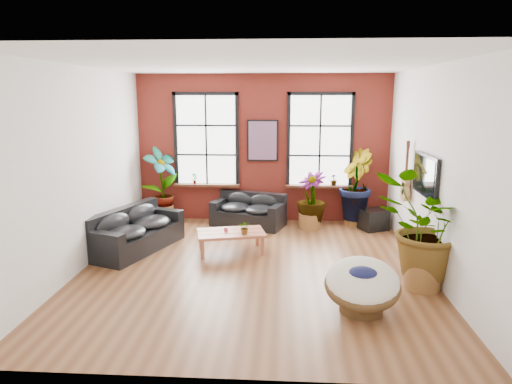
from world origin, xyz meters
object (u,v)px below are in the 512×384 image
sofa_left (134,231)px  papasan_chair (362,284)px  coffee_table (231,234)px  sofa_back (249,211)px

sofa_left → papasan_chair: (4.05, -2.43, 0.04)m
coffee_table → papasan_chair: (2.13, -2.39, 0.04)m
papasan_chair → coffee_table: bearing=140.5°
sofa_back → papasan_chair: bearing=-47.2°
coffee_table → papasan_chair: 3.20m
sofa_left → sofa_back: bearing=-28.6°
sofa_left → coffee_table: bearing=-70.9°
sofa_back → sofa_left: sofa_left is taller
coffee_table → papasan_chair: bearing=-61.8°
sofa_back → coffee_table: bearing=-77.7°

